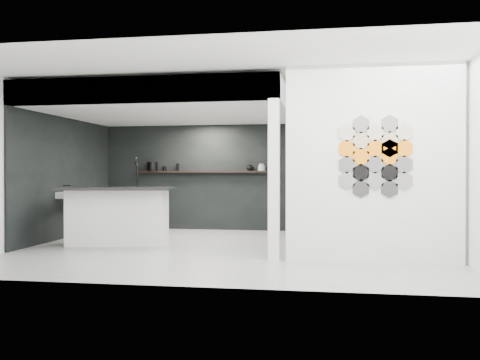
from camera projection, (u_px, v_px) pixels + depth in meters
name	position (u px, v px, depth m)	size (l,w,h in m)	color
floor	(231.00, 249.00, 8.92)	(7.00, 6.00, 0.01)	gray
partition_panel	(373.00, 164.00, 7.55)	(2.45, 0.15, 2.80)	silver
bay_clad_back	(198.00, 177.00, 12.05)	(4.40, 0.04, 2.35)	black
bay_clad_left	(66.00, 178.00, 10.46)	(0.04, 4.00, 2.35)	black
bulkhead	(173.00, 105.00, 10.09)	(4.40, 4.00, 0.40)	silver
corner_column	(274.00, 179.00, 7.78)	(0.16, 0.16, 2.35)	silver
fascia_beam	(137.00, 90.00, 8.19)	(4.40, 0.16, 0.40)	silver
wall_basin	(73.00, 195.00, 10.23)	(0.40, 0.60, 0.12)	silver
display_shelf	(202.00, 172.00, 11.93)	(3.00, 0.15, 0.04)	black
kitchen_island	(118.00, 215.00, 9.40)	(2.03, 1.12, 1.56)	silver
stockpot	(152.00, 166.00, 12.12)	(0.24, 0.24, 0.20)	black
kettle	(250.00, 168.00, 11.74)	(0.15, 0.15, 0.13)	black
glass_bowl	(262.00, 168.00, 11.70)	(0.16, 0.16, 0.11)	gray
glass_vase	(262.00, 167.00, 11.70)	(0.11, 0.11, 0.15)	gray
bottle_dark	(178.00, 167.00, 12.02)	(0.06, 0.06, 0.17)	black
utensil_cup	(164.00, 169.00, 12.07)	(0.08, 0.08, 0.10)	black
hex_tile_cluster	(376.00, 156.00, 7.45)	(1.04, 0.02, 1.16)	silver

